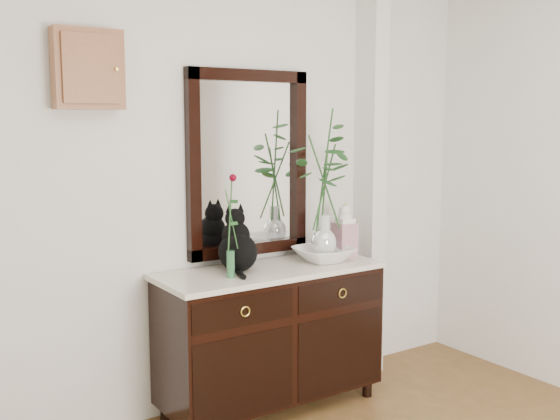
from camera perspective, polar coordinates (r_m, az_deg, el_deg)
wall_back at (r=3.87m, az=-4.12°, el=2.67°), size 3.60×0.04×2.70m
pilaster at (r=4.39m, az=7.84°, el=3.23°), size 0.12×0.20×2.70m
sideboard at (r=3.89m, az=-0.83°, el=-10.48°), size 1.33×0.52×0.82m
wall_mirror at (r=3.90m, az=-2.75°, el=4.05°), size 0.80×0.06×1.10m
key_cabinet at (r=3.48m, az=-16.37°, el=11.69°), size 0.35×0.10×0.40m
cat at (r=3.71m, az=-3.70°, el=-2.58°), size 0.33×0.37×0.36m
lotus_bowl at (r=3.97m, az=3.83°, el=-3.87°), size 0.36×0.36×0.09m
vase_branches at (r=3.91m, az=3.89°, el=2.35°), size 0.47×0.47×0.91m
bud_vase_rose at (r=3.52m, az=-4.36°, el=-1.35°), size 0.09×0.09×0.57m
ginger_jar at (r=4.11m, az=5.65°, el=-1.72°), size 0.13×0.13×0.34m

